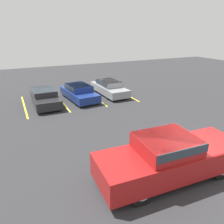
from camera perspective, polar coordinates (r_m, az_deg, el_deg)
name	(u,v)px	position (r m, az deg, el deg)	size (l,w,h in m)	color
ground_plane	(200,169)	(10.16, 21.98, -13.63)	(60.00, 60.00, 0.00)	#2D2D30
stall_stripe_a	(24,106)	(17.83, -21.90, 1.37)	(0.12, 5.49, 0.01)	yellow
stall_stripe_b	(62,101)	(18.15, -13.01, 2.70)	(0.12, 5.49, 0.01)	yellow
stall_stripe_c	(94,97)	(18.90, -4.61, 3.90)	(0.12, 5.49, 0.01)	yellow
stall_stripe_d	(124,93)	(20.02, 3.03, 4.91)	(0.12, 5.49, 0.01)	yellow
pickup_truck	(172,156)	(8.90, 15.39, -11.07)	(6.05, 2.30, 1.80)	#A51919
parked_sedan_a	(45,96)	(17.65, -17.16, 3.96)	(1.84, 4.54, 1.21)	#232326
parked_sedan_b	(79,92)	(18.26, -8.60, 5.25)	(2.23, 4.54, 1.23)	navy
parked_sedan_c	(109,87)	(19.50, -0.76, 6.51)	(1.84, 4.66, 1.24)	gray
wheel_stop_curb	(70,89)	(21.47, -10.87, 5.85)	(1.74, 0.20, 0.14)	#B7B2A8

